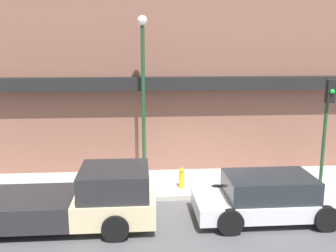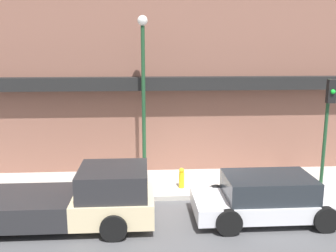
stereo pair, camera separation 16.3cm
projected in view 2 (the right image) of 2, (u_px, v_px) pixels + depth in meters
The scene contains 8 objects.
ground_plane at pixel (190, 200), 12.74m from camera, with size 80.00×80.00×0.00m, color #4C4C4F.
sidewalk at pixel (186, 183), 14.10m from camera, with size 36.00×2.82×0.17m.
building at pixel (179, 38), 15.82m from camera, with size 19.80×3.80×11.02m.
pickup_truck at pixel (69, 200), 10.85m from camera, with size 5.77×2.29×1.71m.
parked_car at pixel (268, 198), 11.24m from camera, with size 4.46×2.09×1.37m.
fire_hydrant at pixel (182, 178), 13.38m from camera, with size 0.19×0.19×0.74m.
street_lamp at pixel (143, 82), 13.47m from camera, with size 0.36×0.36×6.04m.
traffic_light at pixel (328, 115), 12.93m from camera, with size 0.28×0.42×3.88m.
Camera 2 is at (-1.54, -11.88, 5.09)m, focal length 40.00 mm.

